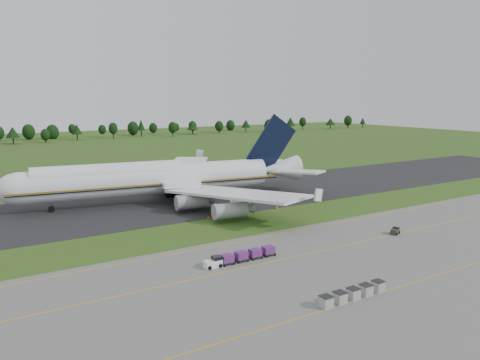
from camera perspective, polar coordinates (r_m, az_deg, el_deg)
ground at (r=99.02m, az=-0.49°, el=-5.57°), size 600.00×600.00×0.00m
apron at (r=73.54m, az=13.61°, el=-11.51°), size 300.00×52.00×0.06m
taxiway at (r=123.13m, az=-7.25°, el=-2.50°), size 300.00×40.00×0.08m
apron_markings at (r=78.26m, az=9.92°, el=-10.00°), size 300.00×30.20×0.01m
tree_line at (r=305.33m, az=-21.45°, el=5.59°), size 525.38×21.76×11.78m
aircraft at (r=120.74m, az=-9.98°, el=0.21°), size 79.07×75.96×22.11m
baggage_train at (r=77.70m, az=-0.04°, el=-9.32°), size 13.20×1.69×1.62m
utility_cart at (r=97.54m, az=18.38°, el=-5.98°), size 2.27×1.80×1.09m
uld_row at (r=66.09m, az=13.63°, el=-13.30°), size 11.14×1.54×1.52m
edge_markers at (r=108.55m, az=0.51°, el=-4.01°), size 19.24×0.30×0.60m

